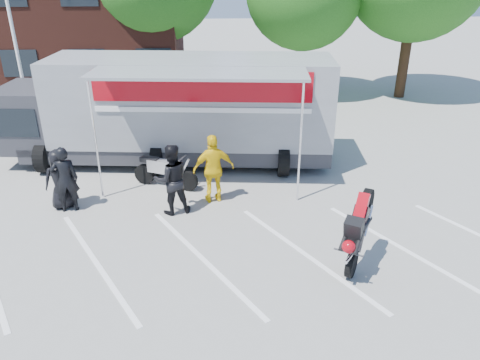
{
  "coord_description": "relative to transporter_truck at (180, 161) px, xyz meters",
  "views": [
    {
      "loc": [
        0.44,
        -7.97,
        6.2
      ],
      "look_at": [
        1.16,
        2.43,
        1.3
      ],
      "focal_mm": 35.0,
      "sensor_mm": 36.0,
      "label": 1
    }
  ],
  "objects": [
    {
      "name": "ground",
      "position": [
        0.61,
        -6.87,
        0.0
      ],
      "size": [
        100.0,
        100.0,
        0.0
      ],
      "primitive_type": "plane",
      "color": "gray",
      "rests_on": "ground"
    },
    {
      "name": "parking_bay_lines",
      "position": [
        0.61,
        -5.87,
        0.01
      ],
      "size": [
        18.09,
        13.33,
        0.01
      ],
      "primitive_type": "cube",
      "rotation": [
        0.0,
        0.0,
        0.52
      ],
      "color": "white",
      "rests_on": "ground"
    },
    {
      "name": "office_building",
      "position": [
        -9.39,
        11.13,
        3.5
      ],
      "size": [
        18.0,
        8.0,
        7.0
      ],
      "primitive_type": "cube",
      "color": "#471F16",
      "rests_on": "ground"
    },
    {
      "name": "transporter_truck",
      "position": [
        0.0,
        0.0,
        0.0
      ],
      "size": [
        11.41,
        6.37,
        3.47
      ],
      "primitive_type": null,
      "rotation": [
        0.0,
        0.0,
        -0.1
      ],
      "color": "gray",
      "rests_on": "ground"
    },
    {
      "name": "parked_motorcycle",
      "position": [
        -0.3,
        -2.01,
        0.0
      ],
      "size": [
        2.22,
        1.48,
        1.11
      ],
      "primitive_type": null,
      "rotation": [
        0.0,
        0.0,
        1.16
      ],
      "color": "#BCBBC1",
      "rests_on": "ground"
    },
    {
      "name": "stunt_bike_rider",
      "position": [
        4.34,
        -6.2,
        0.0
      ],
      "size": [
        1.54,
        1.83,
        1.96
      ],
      "primitive_type": null,
      "rotation": [
        0.0,
        0.0,
        -0.55
      ],
      "color": "black",
      "rests_on": "ground"
    },
    {
      "name": "spectator_leather_a",
      "position": [
        -3.02,
        -3.1,
        0.84
      ],
      "size": [
        0.96,
        0.79,
        1.69
      ],
      "primitive_type": "imported",
      "rotation": [
        0.0,
        0.0,
        3.49
      ],
      "color": "black",
      "rests_on": "ground"
    },
    {
      "name": "spectator_leather_b",
      "position": [
        -2.82,
        -3.28,
        0.92
      ],
      "size": [
        0.76,
        0.59,
        1.84
      ],
      "primitive_type": "imported",
      "rotation": [
        0.0,
        0.0,
        3.39
      ],
      "color": "black",
      "rests_on": "ground"
    },
    {
      "name": "spectator_leather_c",
      "position": [
        0.02,
        -3.59,
        0.97
      ],
      "size": [
        1.1,
        0.95,
        1.95
      ],
      "primitive_type": "imported",
      "rotation": [
        0.0,
        0.0,
        3.39
      ],
      "color": "black",
      "rests_on": "ground"
    },
    {
      "name": "spectator_hivis",
      "position": [
        1.14,
        -3.0,
        0.98
      ],
      "size": [
        1.23,
        0.7,
        1.97
      ],
      "primitive_type": "imported",
      "rotation": [
        0.0,
        0.0,
        3.34
      ],
      "color": "yellow",
      "rests_on": "ground"
    }
  ]
}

